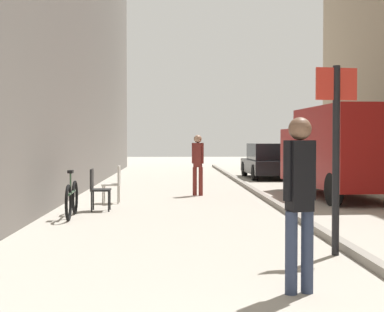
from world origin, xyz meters
The scene contains 10 objects.
ground_plane centered at (0.00, 12.00, 0.00)m, with size 80.00×80.00×0.00m, color #A8A093.
kerb_strip centered at (1.58, 12.00, 0.06)m, with size 0.16×40.00×0.12m, color gray.
pedestrian_main_foreground centered at (-0.17, 14.29, 1.00)m, with size 0.34×0.24×1.73m.
pedestrian_mid_block centered at (0.40, 3.99, 1.05)m, with size 0.35×0.25×1.82m.
delivery_van centered at (3.76, 13.57, 1.32)m, with size 2.28×5.56×2.46m.
parked_car centered at (3.14, 21.62, 0.71)m, with size 1.88×4.22×1.45m.
street_sign_post centered at (1.34, 5.90, 1.55)m, with size 0.60×0.14×2.60m.
bicycle_leaning centered at (-2.96, 9.84, 0.38)m, with size 0.15×1.77×0.98m.
cafe_chair_near_window centered at (-2.35, 12.42, 0.55)m, with size 0.44×0.44×0.94m.
cafe_chair_by_doorway centered at (-2.59, 10.90, 0.55)m, with size 0.46×0.46×0.94m.
Camera 1 is at (-0.91, -1.71, 1.58)m, focal length 52.61 mm.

